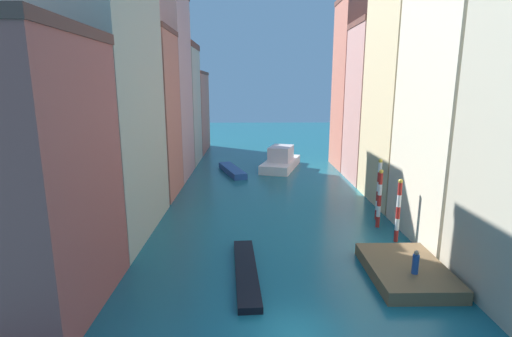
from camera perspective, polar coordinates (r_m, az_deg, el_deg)
name	(u,v)px	position (r m, az deg, el deg)	size (l,w,h in m)	color
ground_plane	(269,190)	(41.18, 2.04, -3.30)	(154.00, 154.00, 0.00)	#196070
building_left_0	(17,175)	(21.44, -32.28, -0.81)	(7.32, 8.58, 13.85)	#B25147
building_left_1	(95,88)	(30.27, -23.00, 11.11)	(7.32, 12.21, 21.88)	#BCB299
building_left_2	(138,115)	(39.97, -17.27, 7.75)	(7.32, 7.36, 16.54)	#C6705B
building_left_3	(157,86)	(47.78, -14.73, 11.88)	(7.32, 9.09, 22.04)	tan
building_left_4	(173,104)	(56.57, -12.44, 9.40)	(7.32, 8.22, 16.91)	#BCB299
building_left_5	(185,112)	(66.68, -10.64, 8.38)	(7.32, 11.40, 13.41)	#C6705B
building_right_1	(471,99)	(30.60, 29.55, 9.10)	(7.32, 9.17, 20.40)	beige
building_right_2	(415,89)	(38.83, 22.78, 10.99)	(7.32, 8.97, 21.60)	beige
building_right_3	(383,103)	(46.70, 18.51, 9.28)	(7.32, 7.35, 18.19)	tan
building_right_4	(364,85)	(54.03, 15.94, 11.96)	(7.32, 7.73, 22.31)	#C6705B
waterfront_dock	(406,270)	(24.93, 21.64, -14.05)	(4.37, 6.29, 0.77)	brown
person_on_dock	(416,263)	(23.61, 22.86, -12.94)	(0.36, 0.36, 1.39)	#234C93
mooring_pole_0	(398,210)	(29.10, 20.59, -5.89)	(0.32, 0.32, 4.69)	red
mooring_pole_1	(379,198)	(31.57, 18.05, -4.24)	(0.34, 0.34, 4.74)	red
mooring_pole_2	(379,189)	(33.32, 17.94, -2.94)	(0.34, 0.34, 5.22)	red
vaporetto_white	(281,160)	(51.95, 3.76, 1.25)	(6.34, 10.22, 3.04)	white
gondola_black	(246,271)	(23.59, -1.49, -15.20)	(1.80, 8.39, 0.40)	black
motorboat_0	(232,170)	(49.14, -3.61, -0.29)	(4.03, 8.07, 0.74)	#234C93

